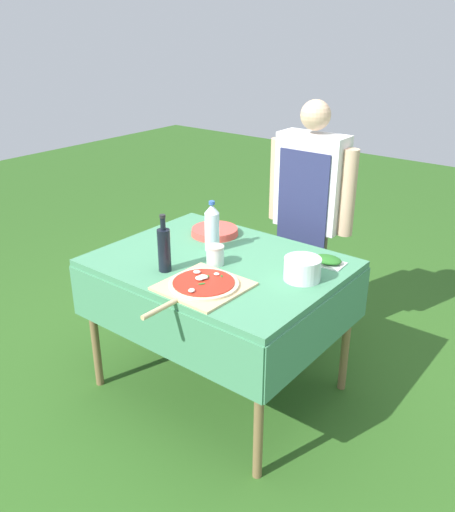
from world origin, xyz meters
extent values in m
plane|color=#2D5B1E|center=(0.00, 0.00, 0.00)|extent=(12.00, 12.00, 0.00)
cube|color=#478960|center=(0.00, 0.00, 0.77)|extent=(1.24, 0.95, 0.04)
cube|color=#478960|center=(0.00, -0.48, 0.62)|extent=(1.24, 0.01, 0.28)
cube|color=#478960|center=(0.00, 0.48, 0.62)|extent=(1.24, 0.01, 0.28)
cube|color=#478960|center=(-0.62, 0.00, 0.62)|extent=(0.01, 0.95, 0.28)
cube|color=#478960|center=(0.62, 0.00, 0.62)|extent=(0.01, 0.95, 0.28)
cylinder|color=olive|center=(-0.56, -0.42, 0.38)|extent=(0.04, 0.04, 0.76)
cylinder|color=olive|center=(0.56, -0.42, 0.38)|extent=(0.04, 0.04, 0.76)
cylinder|color=olive|center=(-0.56, 0.42, 0.38)|extent=(0.04, 0.04, 0.76)
cylinder|color=olive|center=(0.56, 0.42, 0.38)|extent=(0.04, 0.04, 0.76)
cylinder|color=#70604C|center=(0.15, 0.79, 0.38)|extent=(0.11, 0.11, 0.76)
cylinder|color=#70604C|center=(-0.01, 0.79, 0.38)|extent=(0.11, 0.11, 0.76)
cube|color=silver|center=(0.07, 0.79, 1.05)|extent=(0.41, 0.18, 0.57)
cube|color=navy|center=(0.07, 0.69, 0.83)|extent=(0.33, 0.01, 0.83)
cylinder|color=tan|center=(0.31, 0.79, 1.02)|extent=(0.09, 0.09, 0.51)
cylinder|color=tan|center=(-0.17, 0.79, 1.02)|extent=(0.09, 0.09, 0.51)
sphere|color=tan|center=(0.07, 0.79, 1.44)|extent=(0.17, 0.17, 0.17)
cube|color=#D1B27F|center=(0.14, -0.28, 0.80)|extent=(0.37, 0.37, 0.01)
cylinder|color=#D1B27F|center=(0.13, -0.57, 0.80)|extent=(0.03, 0.20, 0.02)
cylinder|color=beige|center=(0.14, -0.28, 0.81)|extent=(0.33, 0.33, 0.01)
cylinder|color=#B22819|center=(0.14, -0.28, 0.82)|extent=(0.29, 0.29, 0.00)
ellipsoid|color=white|center=(0.16, -0.39, 0.83)|extent=(0.04, 0.04, 0.01)
ellipsoid|color=white|center=(0.14, -0.19, 0.83)|extent=(0.03, 0.03, 0.01)
ellipsoid|color=white|center=(0.11, -0.28, 0.83)|extent=(0.05, 0.05, 0.02)
ellipsoid|color=white|center=(0.05, -0.23, 0.83)|extent=(0.04, 0.04, 0.02)
ellipsoid|color=white|center=(0.11, -0.26, 0.83)|extent=(0.06, 0.05, 0.02)
ellipsoid|color=#286B23|center=(0.17, -0.19, 0.82)|extent=(0.02, 0.02, 0.00)
ellipsoid|color=#286B23|center=(0.15, -0.31, 0.82)|extent=(0.03, 0.04, 0.00)
ellipsoid|color=#286B23|center=(0.12, -0.23, 0.82)|extent=(0.03, 0.03, 0.00)
cylinder|color=black|center=(-0.13, -0.26, 0.90)|extent=(0.06, 0.06, 0.22)
cylinder|color=black|center=(-0.13, -0.26, 1.04)|extent=(0.03, 0.03, 0.06)
cylinder|color=#232326|center=(-0.13, -0.26, 1.08)|extent=(0.03, 0.03, 0.02)
cylinder|color=silver|center=(-0.12, 0.09, 0.90)|extent=(0.08, 0.08, 0.21)
cone|color=silver|center=(-0.12, 0.09, 1.03)|extent=(0.08, 0.08, 0.05)
cylinder|color=#335BB2|center=(-0.12, 0.09, 1.06)|extent=(0.03, 0.03, 0.02)
cube|color=silver|center=(0.46, 0.31, 0.79)|extent=(0.18, 0.13, 0.01)
ellipsoid|color=#286B23|center=(0.46, 0.31, 0.82)|extent=(0.16, 0.11, 0.04)
cylinder|color=silver|center=(0.45, 0.08, 0.85)|extent=(0.18, 0.18, 0.11)
cylinder|color=#DB4C42|center=(-0.25, 0.27, 0.79)|extent=(0.27, 0.27, 0.00)
cylinder|color=#DB4C42|center=(-0.25, 0.27, 0.80)|extent=(0.27, 0.27, 0.00)
cylinder|color=#DB4C42|center=(-0.25, 0.27, 0.80)|extent=(0.27, 0.27, 0.00)
cylinder|color=#DB4C42|center=(-0.25, 0.27, 0.81)|extent=(0.27, 0.27, 0.00)
cylinder|color=#DB4C42|center=(-0.25, 0.27, 0.81)|extent=(0.27, 0.27, 0.00)
cylinder|color=#DB4C42|center=(-0.25, 0.27, 0.82)|extent=(0.27, 0.27, 0.00)
cylinder|color=#DB4C42|center=(-0.25, 0.27, 0.82)|extent=(0.27, 0.27, 0.00)
cylinder|color=#DB4C42|center=(-0.25, 0.27, 0.83)|extent=(0.27, 0.27, 0.00)
cylinder|color=silver|center=(0.01, -0.05, 0.84)|extent=(0.09, 0.09, 0.09)
cylinder|color=#B22819|center=(0.01, -0.05, 0.82)|extent=(0.08, 0.08, 0.06)
cylinder|color=#B7B2A3|center=(0.01, -0.05, 0.89)|extent=(0.09, 0.09, 0.01)
camera|label=1|loc=(1.62, -1.98, 1.94)|focal=38.00mm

